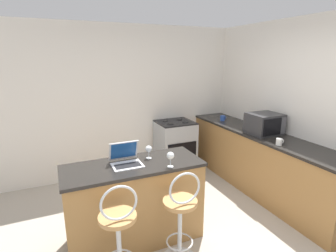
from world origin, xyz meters
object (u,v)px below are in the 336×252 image
Objects in this scene: mug_white at (279,142)px; microwave at (264,124)px; bar_stool_near at (119,238)px; laptop at (126,159)px; wine_glass_short at (149,149)px; wine_glass_tall at (170,156)px; stove_range at (175,146)px; bar_stool_far at (181,221)px; mug_blue at (223,118)px.

microwave is at bearing 67.73° from mug_white.
bar_stool_near is at bearing -160.30° from microwave.
wine_glass_short is at bearing 9.68° from laptop.
wine_glass_short is at bearing 111.93° from wine_glass_tall.
stove_range is at bearing 126.60° from microwave.
wine_glass_short is 0.92× the size of wine_glass_tall.
stove_range is (1.31, 1.51, -0.53)m from laptop.
mug_white is at bearing -8.37° from wine_glass_short.
stove_range is (-0.90, 1.22, -0.62)m from microwave.
bar_stool_far is at bearing 0.00° from bar_stool_near.
bar_stool_far is 10.95× the size of mug_white.
mug_white is at bearing 13.19° from bar_stool_far.
wine_glass_tall is at bearing -162.76° from microwave.
stove_range is at bearing 54.88° from wine_glass_short.
bar_stool_far reaches higher than stove_range.
laptop is at bearing 146.62° from wine_glass_tall.
microwave is 0.49× the size of stove_range.
bar_stool_far reaches higher than mug_blue.
bar_stool_near is at bearing -112.14° from laptop.
microwave is 0.95m from mug_blue.
mug_blue is (2.13, 1.23, -0.01)m from laptop.
bar_stool_far is 6.87× the size of wine_glass_short.
wine_glass_tall is at bearing 84.26° from bar_stool_far.
wine_glass_tall is at bearing -33.38° from laptop.
bar_stool_far is 1.10× the size of stove_range.
mug_blue is at bearing 41.09° from wine_glass_tall.
mug_white is 0.63× the size of wine_glass_short.
stove_range is 1.87m from wine_glass_short.
microwave is 1.94m from wine_glass_short.
mug_white is 1.75m from wine_glass_short.
wine_glass_tall is (0.13, -0.32, 0.01)m from wine_glass_short.
wine_glass_short is (-1.93, -0.24, -0.04)m from microwave.
microwave is (2.21, 0.29, 0.09)m from laptop.
laptop reaches higher than mug_white.
wine_glass_tall reaches higher than mug_white.
bar_stool_near is 1.10× the size of stove_range.
microwave is at bearing 19.70° from bar_stool_near.
mug_blue is 0.69× the size of wine_glass_short.
wine_glass_short is at bearing -147.37° from mug_blue.
mug_blue is (-0.08, 0.95, -0.11)m from microwave.
bar_stool_near is 0.81m from laptop.
laptop is 0.34× the size of stove_range.
microwave is 4.85× the size of mug_white.
microwave is at bearing -53.40° from stove_range.
bar_stool_near and bar_stool_far have the same top height.
mug_white is at bearing -112.27° from microwave.
laptop is at bearing 122.71° from bar_stool_far.
laptop reaches higher than bar_stool_near.
mug_white is (2.25, 0.38, 0.49)m from bar_stool_near.
bar_stool_far is 0.85m from wine_glass_short.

